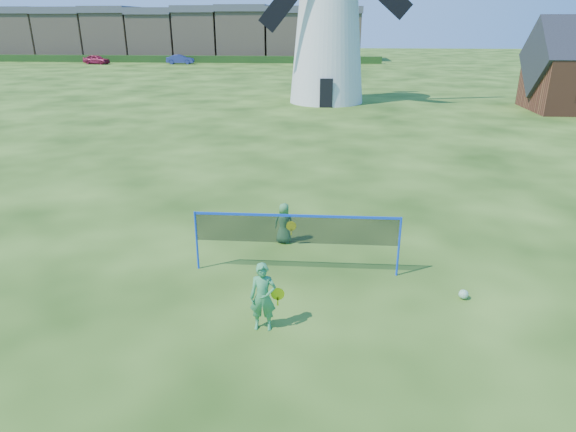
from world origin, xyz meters
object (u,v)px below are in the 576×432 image
(car_left, at_px, (96,59))
(windmill, at_px, (328,21))
(car_right, at_px, (180,59))
(badminton_net, at_px, (296,230))
(player_girl, at_px, (263,297))
(play_ball, at_px, (463,294))
(player_boy, at_px, (284,223))

(car_left, bearing_deg, windmill, -122.65)
(car_right, bearing_deg, windmill, -152.43)
(badminton_net, xyz_separation_m, car_right, (-20.52, 62.94, -0.50))
(player_girl, bearing_deg, play_ball, 18.21)
(windmill, relative_size, car_left, 4.30)
(player_girl, distance_m, car_right, 68.45)
(player_boy, bearing_deg, play_ball, 156.99)
(badminton_net, distance_m, play_ball, 4.14)
(badminton_net, xyz_separation_m, player_girl, (-0.52, -2.53, -0.41))
(windmill, xyz_separation_m, player_boy, (-1.09, -26.52, -5.30))
(player_boy, bearing_deg, player_girl, 98.99)
(player_girl, xyz_separation_m, car_right, (-20.00, 65.46, -0.09))
(play_ball, relative_size, car_left, 0.06)
(play_ball, distance_m, car_left, 72.63)
(windmill, xyz_separation_m, play_ball, (3.23, -29.32, -5.78))
(player_boy, height_order, car_left, car_left)
(badminton_net, height_order, player_boy, badminton_net)
(badminton_net, distance_m, player_boy, 1.92)
(badminton_net, height_order, car_left, badminton_net)
(player_girl, bearing_deg, player_boy, 88.37)
(player_girl, xyz_separation_m, play_ball, (4.39, 1.50, -0.62))
(badminton_net, relative_size, player_boy, 4.33)
(car_right, bearing_deg, badminton_net, -165.79)
(car_left, bearing_deg, play_ball, -137.26)
(player_boy, distance_m, car_right, 64.37)
(badminton_net, distance_m, car_right, 66.20)
(player_girl, bearing_deg, windmill, 87.15)
(play_ball, bearing_deg, car_right, 110.88)
(badminton_net, height_order, car_right, badminton_net)
(windmill, xyz_separation_m, car_right, (-21.17, 34.64, -5.25))
(badminton_net, bearing_deg, car_left, 117.75)
(windmill, relative_size, play_ball, 75.14)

